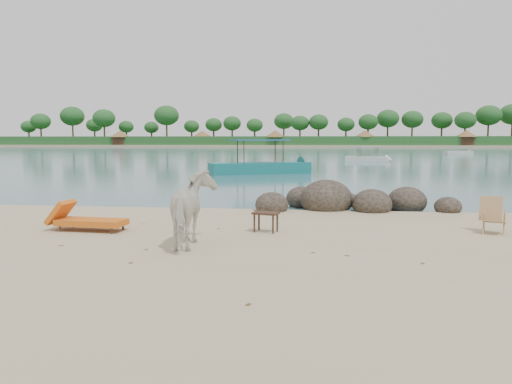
# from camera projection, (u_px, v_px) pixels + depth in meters

# --- Properties ---
(water) EXTENTS (400.00, 400.00, 0.00)m
(water) POSITION_uv_depth(u_px,v_px,m) (310.00, 151.00, 98.71)
(water) COLOR #346169
(water) RESTS_ON ground
(far_shore) EXTENTS (420.00, 90.00, 1.40)m
(far_shore) POSITION_uv_depth(u_px,v_px,m) (312.00, 146.00, 177.73)
(far_shore) COLOR tan
(far_shore) RESTS_ON ground
(far_scenery) EXTENTS (420.00, 18.00, 9.50)m
(far_scenery) POSITION_uv_depth(u_px,v_px,m) (312.00, 136.00, 144.50)
(far_scenery) COLOR #1E4C1E
(far_scenery) RESTS_ON ground
(boulders) EXTENTS (6.33, 2.87, 1.25)m
(boulders) POSITION_uv_depth(u_px,v_px,m) (345.00, 202.00, 16.02)
(boulders) COLOR black
(boulders) RESTS_ON ground
(cow) EXTENTS (1.06, 1.95, 1.57)m
(cow) POSITION_uv_depth(u_px,v_px,m) (194.00, 210.00, 10.28)
(cow) COLOR silver
(cow) RESTS_ON ground
(side_table) EXTENTS (0.67, 0.53, 0.47)m
(side_table) POSITION_uv_depth(u_px,v_px,m) (266.00, 223.00, 11.89)
(side_table) COLOR black
(side_table) RESTS_ON ground
(lounge_chair) EXTENTS (2.12, 0.90, 0.62)m
(lounge_chair) POSITION_uv_depth(u_px,v_px,m) (92.00, 219.00, 12.07)
(lounge_chair) COLOR #CE5D18
(lounge_chair) RESTS_ON ground
(deck_chair) EXTENTS (0.73, 0.76, 0.86)m
(deck_chair) POSITION_uv_depth(u_px,v_px,m) (494.00, 217.00, 11.66)
(deck_chair) COLOR tan
(deck_chair) RESTS_ON ground
(boat_near) EXTENTS (7.59, 4.80, 3.68)m
(boat_near) POSITION_uv_depth(u_px,v_px,m) (260.00, 145.00, 33.15)
(boat_near) COLOR #146768
(boat_near) RESTS_ON water
(boat_mid) EXTENTS (5.14, 2.82, 2.48)m
(boat_mid) POSITION_uv_depth(u_px,v_px,m) (368.00, 149.00, 52.01)
(boat_mid) COLOR silver
(boat_mid) RESTS_ON water
(boat_far) EXTENTS (5.38, 3.33, 0.62)m
(boat_far) POSITION_uv_depth(u_px,v_px,m) (458.00, 152.00, 76.03)
(boat_far) COLOR #B4B5B0
(boat_far) RESTS_ON water
(dead_leaves) EXTENTS (7.28, 6.62, 0.00)m
(dead_leaves) POSITION_uv_depth(u_px,v_px,m) (226.00, 248.00, 10.26)
(dead_leaves) COLOR brown
(dead_leaves) RESTS_ON ground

